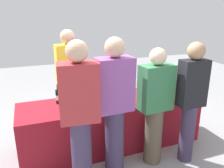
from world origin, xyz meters
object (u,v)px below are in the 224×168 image
Objects in this scene: wine_glass_2 at (130,97)px; wine_glass_4 at (159,92)px; wine_bottle_2 at (100,92)px; wine_bottle_0 at (58,96)px; wine_bottle_3 at (157,85)px; wine_bottle_4 at (172,83)px; wine_glass_0 at (63,103)px; wine_glass_3 at (153,93)px; guest_1 at (115,104)px; guest_0 at (80,114)px; wine_bottle_1 at (81,94)px; guest_3 at (191,99)px; guest_2 at (155,105)px; server_pouring at (70,79)px; menu_board at (148,95)px; wine_glass_1 at (112,98)px.

wine_glass_4 is at bearing -2.75° from wine_glass_2.
wine_bottle_2 reaches higher than wine_glass_4.
wine_bottle_0 is 0.99× the size of wine_bottle_3.
wine_bottle_4 is 2.12× the size of wine_glass_0.
wine_glass_0 is 1.31m from wine_glass_3.
wine_glass_0 is at bearing 176.65° from wine_glass_4.
wine_bottle_0 reaches higher than wine_glass_2.
wine_bottle_3 is at bearing 32.39° from guest_1.
wine_glass_3 is (-0.50, -0.25, -0.01)m from wine_bottle_4.
guest_0 is at bearing -120.96° from wine_bottle_2.
guest_3 is at bearing -33.90° from wine_bottle_1.
wine_bottle_4 is 0.98m from guest_2.
wine_bottle_2 is at bearing 118.10° from server_pouring.
guest_2 is 0.47m from guest_3.
wine_bottle_2 is 1.58m from menu_board.
wine_bottle_4 is at bearing 30.99° from guest_0.
guest_3 is at bearing -40.59° from wine_glass_2.
wine_bottle_2 reaches higher than wine_glass_0.
wine_bottle_0 is at bearing 165.74° from wine_glass_4.
guest_3 is (1.46, 0.00, -0.03)m from guest_0.
wine_bottle_1 is 2.43× the size of wine_glass_2.
wine_bottle_0 is at bearing 160.48° from wine_glass_2.
wine_bottle_1 is 0.76m from guest_1.
guest_1 is at bearing -107.16° from wine_glass_1.
wine_glass_4 is 0.09× the size of guest_1.
wine_bottle_4 is 1.44m from guest_1.
guest_2 is at bearing -41.90° from wine_bottle_1.
server_pouring is (-1.57, 0.57, 0.09)m from wine_bottle_4.
wine_glass_0 reaches higher than wine_glass_4.
wine_glass_3 is at bearing 59.11° from guest_2.
wine_glass_4 is at bearing -115.12° from wine_bottle_3.
menu_board is (1.55, 0.75, -0.48)m from wine_bottle_1.
wine_glass_2 is 0.57m from guest_1.
wine_glass_0 is 1.19m from guest_2.
menu_board is (0.75, 1.47, -0.48)m from guest_2.
wine_glass_4 reaches higher than wine_glass_3.
wine_glass_0 is at bearing -171.41° from wine_bottle_3.
wine_bottle_0 is 1.01m from wine_glass_2.
guest_0 is at bearing -176.96° from guest_2.
server_pouring reaches higher than wine_glass_4.
wine_glass_4 is 0.09× the size of guest_2.
wine_glass_1 is 0.93× the size of wine_glass_4.
wine_glass_4 is (-0.15, -0.32, 0.00)m from wine_bottle_3.
server_pouring reaches higher than wine_bottle_2.
wine_bottle_1 is at bearing 106.55° from guest_1.
wine_glass_4 is 0.53m from guest_3.
guest_0 reaches higher than wine_glass_2.
wine_bottle_4 is 0.50m from wine_glass_4.
server_pouring is (0.24, 0.77, 0.09)m from wine_glass_0.
server_pouring is 1.72m from menu_board.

